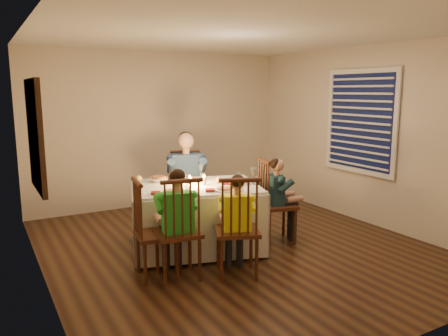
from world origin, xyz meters
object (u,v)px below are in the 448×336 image
dining_table (196,204)px  child_teal (276,241)px  chair_extra (158,276)px  chair_adult (187,227)px  child_yellow (237,274)px  serving_bowl (159,180)px  adult (187,227)px  chair_end (276,241)px  chair_near_left (178,277)px  child_green (178,277)px  chair_near_right (237,274)px

dining_table → child_teal: bearing=1.6°
chair_extra → chair_adult: bearing=-28.2°
chair_extra → child_yellow: (0.76, -0.37, 0.00)m
child_yellow → child_teal: child_yellow is taller
chair_adult → serving_bowl: size_ratio=4.84×
chair_adult → child_teal: 1.36m
chair_extra → adult: adult is taller
chair_end → chair_near_left: bearing=118.7°
chair_near_left → chair_end: bearing=-158.0°
chair_near_left → child_yellow: same height
adult → child_green: bearing=-98.3°
chair_end → chair_adult: bearing=49.0°
chair_near_left → chair_extra: size_ratio=1.04×
adult → child_teal: size_ratio=1.25×
dining_table → chair_extra: 1.08m
chair_adult → child_yellow: (-0.23, -1.77, 0.00)m
adult → chair_adult: bearing=0.0°
chair_near_right → child_yellow: same height
chair_extra → child_teal: child_teal is taller
child_teal → chair_near_left: bearing=118.7°
chair_near_left → serving_bowl: bearing=-93.6°
chair_near_left → child_green: size_ratio=0.94×
adult → chair_end: bearing=-36.1°
chair_end → serving_bowl: serving_bowl is taller
chair_extra → serving_bowl: size_ratio=4.67×
chair_end → child_yellow: 1.19m
chair_adult → child_green: child_green is taller
chair_near_right → adult: adult is taller
child_yellow → chair_adult: bearing=-74.0°
chair_near_left → chair_near_right: (0.57, -0.25, 0.00)m
serving_bowl → child_yellow: bearing=-75.4°
child_green → child_teal: bearing=-158.0°
chair_end → child_green: size_ratio=0.94×
chair_near_right → child_yellow: bearing=-156.5°
dining_table → child_green: 1.04m
chair_extra → child_teal: 1.78m
child_yellow → chair_end: bearing=-123.8°
dining_table → chair_end: bearing=1.6°
chair_extra → child_teal: size_ratio=0.97×
serving_bowl → chair_near_right: bearing=-75.4°
adult → child_green: 1.72m
chair_near_right → child_green: child_green is taller
chair_adult → child_yellow: 1.79m
chair_adult → child_green: bearing=-98.3°
chair_near_left → serving_bowl: (0.22, 1.09, 0.84)m
chair_near_right → child_green: (-0.57, 0.25, 0.00)m
chair_end → serving_bowl: (-1.35, 0.70, 0.84)m
chair_adult → child_green: (-0.81, -1.52, 0.00)m
chair_near_right → chair_adult: bearing=-74.0°
chair_near_left → adult: adult is taller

